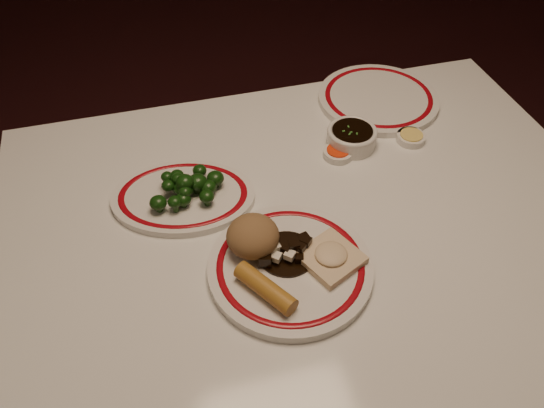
{
  "coord_description": "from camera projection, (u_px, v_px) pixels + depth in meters",
  "views": [
    {
      "loc": [
        -0.26,
        -0.65,
        1.5
      ],
      "look_at": [
        -0.08,
        0.01,
        0.8
      ],
      "focal_mm": 35.0,
      "sensor_mm": 36.0,
      "label": 1
    }
  ],
  "objects": [
    {
      "name": "spring_roll",
      "position": [
        265.0,
        288.0,
        0.86
      ],
      "size": [
        0.09,
        0.12,
        0.03
      ],
      "primitive_type": "cylinder",
      "rotation": [
        1.57,
        0.0,
        0.56
      ],
      "color": "#B17B2B",
      "rests_on": "main_plate"
    },
    {
      "name": "fried_wonton",
      "position": [
        331.0,
        257.0,
        0.92
      ],
      "size": [
        0.12,
        0.12,
        0.03
      ],
      "color": "beige",
      "rests_on": "main_plate"
    },
    {
      "name": "broccoli_pile",
      "position": [
        188.0,
        187.0,
        1.03
      ],
      "size": [
        0.15,
        0.11,
        0.05
      ],
      "color": "#23471C",
      "rests_on": "broccoli_plate"
    },
    {
      "name": "stirfry_heap",
      "position": [
        288.0,
        250.0,
        0.93
      ],
      "size": [
        0.11,
        0.1,
        0.03
      ],
      "color": "black",
      "rests_on": "main_plate"
    },
    {
      "name": "rice_mound",
      "position": [
        253.0,
        236.0,
        0.92
      ],
      "size": [
        0.09,
        0.09,
        0.07
      ],
      "primitive_type": "ellipsoid",
      "color": "olive",
      "rests_on": "main_plate"
    },
    {
      "name": "main_plate",
      "position": [
        290.0,
        267.0,
        0.92
      ],
      "size": [
        0.37,
        0.37,
        0.02
      ],
      "color": "silver",
      "rests_on": "dining_table"
    },
    {
      "name": "ground",
      "position": [
        299.0,
        393.0,
        1.55
      ],
      "size": [
        7.0,
        7.0,
        0.0
      ],
      "primitive_type": "plane",
      "color": "black",
      "rests_on": "ground"
    },
    {
      "name": "soy_bowl",
      "position": [
        352.0,
        138.0,
        1.16
      ],
      "size": [
        0.11,
        0.11,
        0.04
      ],
      "color": "silver",
      "rests_on": "dining_table"
    },
    {
      "name": "sweet_sour_dish",
      "position": [
        338.0,
        153.0,
        1.14
      ],
      "size": [
        0.06,
        0.06,
        0.02
      ],
      "color": "silver",
      "rests_on": "dining_table"
    },
    {
      "name": "far_plate",
      "position": [
        378.0,
        98.0,
        1.29
      ],
      "size": [
        0.38,
        0.38,
        0.02
      ],
      "color": "silver",
      "rests_on": "dining_table"
    },
    {
      "name": "mustard_dish",
      "position": [
        411.0,
        138.0,
        1.18
      ],
      "size": [
        0.06,
        0.06,
        0.02
      ],
      "color": "silver",
      "rests_on": "dining_table"
    },
    {
      "name": "broccoli_plate",
      "position": [
        183.0,
        196.0,
        1.05
      ],
      "size": [
        0.32,
        0.29,
        0.02
      ],
      "color": "silver",
      "rests_on": "dining_table"
    },
    {
      "name": "dining_table",
      "position": [
        311.0,
        249.0,
        1.08
      ],
      "size": [
        1.2,
        0.9,
        0.75
      ],
      "color": "white",
      "rests_on": "ground"
    }
  ]
}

